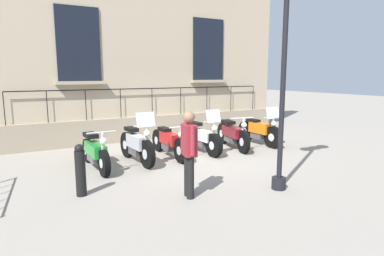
{
  "coord_description": "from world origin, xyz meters",
  "views": [
    {
      "loc": [
        8.11,
        -4.43,
        2.27
      ],
      "look_at": [
        0.26,
        0.0,
        0.8
      ],
      "focal_mm": 30.9,
      "sensor_mm": 36.0,
      "label": 1
    }
  ],
  "objects_px": {
    "motorcycle_white": "(201,138)",
    "pedestrian_standing": "(189,149)",
    "motorcycle_silver": "(137,145)",
    "motorcycle_orange": "(259,131)",
    "motorcycle_maroon": "(233,134)",
    "bollard": "(80,170)",
    "motorcycle_green": "(95,152)",
    "motorcycle_red": "(169,142)"
  },
  "relations": [
    {
      "from": "motorcycle_white",
      "to": "pedestrian_standing",
      "type": "bearing_deg",
      "value": -34.62
    },
    {
      "from": "motorcycle_silver",
      "to": "motorcycle_orange",
      "type": "bearing_deg",
      "value": 92.21
    },
    {
      "from": "motorcycle_maroon",
      "to": "bollard",
      "type": "height_order",
      "value": "motorcycle_maroon"
    },
    {
      "from": "motorcycle_white",
      "to": "bollard",
      "type": "xyz_separation_m",
      "value": [
        1.9,
        -3.78,
        0.08
      ]
    },
    {
      "from": "motorcycle_green",
      "to": "pedestrian_standing",
      "type": "relative_size",
      "value": 1.29
    },
    {
      "from": "motorcycle_green",
      "to": "motorcycle_maroon",
      "type": "distance_m",
      "value": 4.25
    },
    {
      "from": "motorcycle_green",
      "to": "pedestrian_standing",
      "type": "distance_m",
      "value": 3.0
    },
    {
      "from": "bollard",
      "to": "pedestrian_standing",
      "type": "distance_m",
      "value": 2.08
    },
    {
      "from": "motorcycle_green",
      "to": "bollard",
      "type": "height_order",
      "value": "motorcycle_green"
    },
    {
      "from": "motorcycle_silver",
      "to": "motorcycle_maroon",
      "type": "height_order",
      "value": "motorcycle_silver"
    },
    {
      "from": "motorcycle_maroon",
      "to": "pedestrian_standing",
      "type": "relative_size",
      "value": 1.32
    },
    {
      "from": "motorcycle_silver",
      "to": "motorcycle_red",
      "type": "relative_size",
      "value": 0.91
    },
    {
      "from": "motorcycle_red",
      "to": "motorcycle_orange",
      "type": "bearing_deg",
      "value": 90.41
    },
    {
      "from": "pedestrian_standing",
      "to": "motorcycle_green",
      "type": "bearing_deg",
      "value": -158.84
    },
    {
      "from": "motorcycle_silver",
      "to": "motorcycle_white",
      "type": "relative_size",
      "value": 0.99
    },
    {
      "from": "motorcycle_white",
      "to": "motorcycle_orange",
      "type": "xyz_separation_m",
      "value": [
        -0.01,
        2.21,
        0.02
      ]
    },
    {
      "from": "motorcycle_green",
      "to": "pedestrian_standing",
      "type": "height_order",
      "value": "pedestrian_standing"
    },
    {
      "from": "motorcycle_maroon",
      "to": "pedestrian_standing",
      "type": "height_order",
      "value": "pedestrian_standing"
    },
    {
      "from": "motorcycle_silver",
      "to": "motorcycle_maroon",
      "type": "distance_m",
      "value": 3.17
    },
    {
      "from": "motorcycle_silver",
      "to": "pedestrian_standing",
      "type": "height_order",
      "value": "pedestrian_standing"
    },
    {
      "from": "motorcycle_green",
      "to": "motorcycle_maroon",
      "type": "relative_size",
      "value": 0.98
    },
    {
      "from": "motorcycle_green",
      "to": "motorcycle_red",
      "type": "bearing_deg",
      "value": 95.35
    },
    {
      "from": "pedestrian_standing",
      "to": "motorcycle_maroon",
      "type": "bearing_deg",
      "value": 133.01
    },
    {
      "from": "motorcycle_orange",
      "to": "motorcycle_green",
      "type": "bearing_deg",
      "value": -87.67
    },
    {
      "from": "motorcycle_maroon",
      "to": "bollard",
      "type": "relative_size",
      "value": 2.14
    },
    {
      "from": "motorcycle_silver",
      "to": "motorcycle_red",
      "type": "distance_m",
      "value": 1.0
    },
    {
      "from": "motorcycle_green",
      "to": "motorcycle_orange",
      "type": "height_order",
      "value": "motorcycle_orange"
    },
    {
      "from": "motorcycle_orange",
      "to": "motorcycle_maroon",
      "type": "bearing_deg",
      "value": -89.33
    },
    {
      "from": "motorcycle_green",
      "to": "bollard",
      "type": "bearing_deg",
      "value": -21.56
    },
    {
      "from": "motorcycle_maroon",
      "to": "motorcycle_red",
      "type": "bearing_deg",
      "value": -89.72
    },
    {
      "from": "motorcycle_silver",
      "to": "motorcycle_orange",
      "type": "xyz_separation_m",
      "value": [
        -0.16,
        4.25,
        -0.02
      ]
    },
    {
      "from": "motorcycle_orange",
      "to": "pedestrian_standing",
      "type": "bearing_deg",
      "value": -55.05
    },
    {
      "from": "motorcycle_maroon",
      "to": "motorcycle_orange",
      "type": "height_order",
      "value": "motorcycle_orange"
    },
    {
      "from": "motorcycle_green",
      "to": "motorcycle_maroon",
      "type": "xyz_separation_m",
      "value": [
        -0.2,
        4.24,
        0.03
      ]
    },
    {
      "from": "motorcycle_green",
      "to": "motorcycle_red",
      "type": "xyz_separation_m",
      "value": [
        -0.19,
        2.07,
        0.01
      ]
    },
    {
      "from": "motorcycle_white",
      "to": "motorcycle_maroon",
      "type": "bearing_deg",
      "value": 90.01
    },
    {
      "from": "motorcycle_white",
      "to": "motorcycle_orange",
      "type": "distance_m",
      "value": 2.21
    },
    {
      "from": "motorcycle_red",
      "to": "motorcycle_maroon",
      "type": "xyz_separation_m",
      "value": [
        -0.01,
        2.18,
        0.03
      ]
    },
    {
      "from": "motorcycle_green",
      "to": "motorcycle_silver",
      "type": "relative_size",
      "value": 1.04
    },
    {
      "from": "motorcycle_silver",
      "to": "motorcycle_white",
      "type": "height_order",
      "value": "motorcycle_silver"
    },
    {
      "from": "motorcycle_green",
      "to": "pedestrian_standing",
      "type": "bearing_deg",
      "value": 21.16
    },
    {
      "from": "motorcycle_red",
      "to": "pedestrian_standing",
      "type": "height_order",
      "value": "pedestrian_standing"
    }
  ]
}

